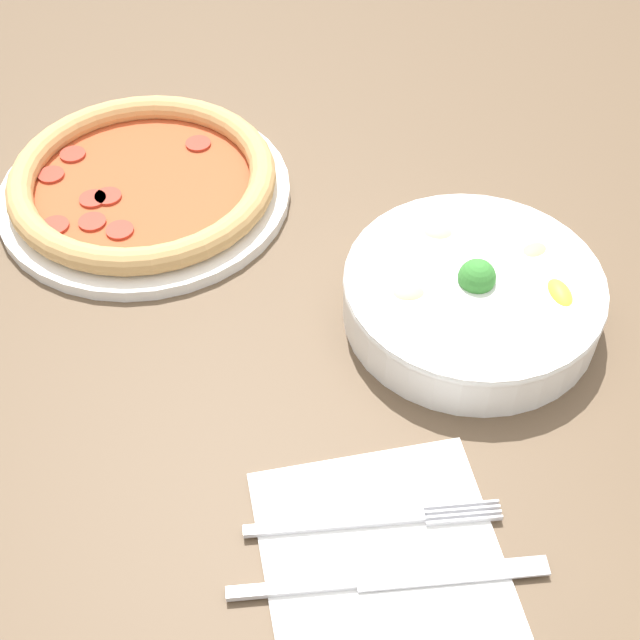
{
  "coord_description": "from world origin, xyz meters",
  "views": [
    {
      "loc": [
        0.52,
        -0.18,
        1.33
      ],
      "look_at": [
        0.02,
        -0.08,
        0.77
      ],
      "focal_mm": 50.0,
      "sensor_mm": 36.0,
      "label": 1
    }
  ],
  "objects_px": {
    "bowl": "(472,294)",
    "knife": "(375,581)",
    "pizza": "(143,184)",
    "fork": "(370,521)"
  },
  "relations": [
    {
      "from": "pizza",
      "to": "fork",
      "type": "relative_size",
      "value": 1.54
    },
    {
      "from": "bowl",
      "to": "fork",
      "type": "xyz_separation_m",
      "value": [
        0.18,
        -0.13,
        -0.02
      ]
    },
    {
      "from": "pizza",
      "to": "bowl",
      "type": "xyz_separation_m",
      "value": [
        0.22,
        0.27,
        0.01
      ]
    },
    {
      "from": "pizza",
      "to": "bowl",
      "type": "distance_m",
      "value": 0.34
    },
    {
      "from": "bowl",
      "to": "knife",
      "type": "distance_m",
      "value": 0.27
    },
    {
      "from": "fork",
      "to": "knife",
      "type": "bearing_deg",
      "value": -93.75
    },
    {
      "from": "bowl",
      "to": "fork",
      "type": "height_order",
      "value": "bowl"
    },
    {
      "from": "pizza",
      "to": "bowl",
      "type": "bearing_deg",
      "value": 51.02
    },
    {
      "from": "bowl",
      "to": "knife",
      "type": "relative_size",
      "value": 1.0
    },
    {
      "from": "pizza",
      "to": "fork",
      "type": "distance_m",
      "value": 0.42
    }
  ]
}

